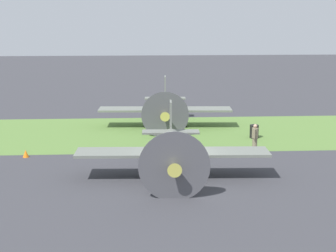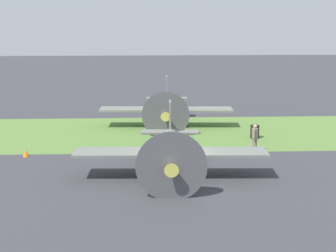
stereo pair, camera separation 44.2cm
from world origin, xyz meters
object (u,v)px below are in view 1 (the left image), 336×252
fuel_drum (254,131)px  airplane_wingman (165,107)px  runway_marker_cone (26,154)px  airplane_lead (172,148)px  ground_crew_chief (255,137)px

fuel_drum → airplane_wingman: bearing=-35.8°
airplane_wingman → fuel_drum: size_ratio=10.98×
airplane_wingman → runway_marker_cone: (8.68, 8.23, -1.25)m
airplane_lead → ground_crew_chief: 7.05m
ground_crew_chief → runway_marker_cone: ground_crew_chief is taller
ground_crew_chief → fuel_drum: bearing=-173.2°
airplane_wingman → runway_marker_cone: airplane_wingman is taller
runway_marker_cone → fuel_drum: bearing=-164.5°
airplane_lead → ground_crew_chief: size_ratio=5.75×
airplane_lead → runway_marker_cone: size_ratio=22.61×
airplane_wingman → runway_marker_cone: size_ratio=22.46×
fuel_drum → runway_marker_cone: 15.06m
airplane_wingman → ground_crew_chief: (-5.05, 7.85, -0.56)m
airplane_lead → airplane_wingman: bearing=-89.1°
fuel_drum → runway_marker_cone: fuel_drum is taller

